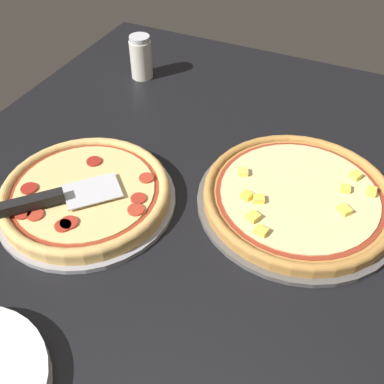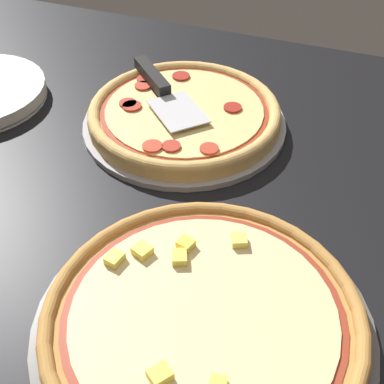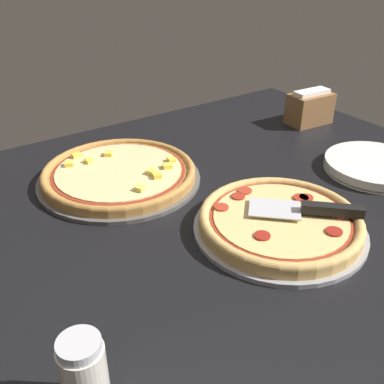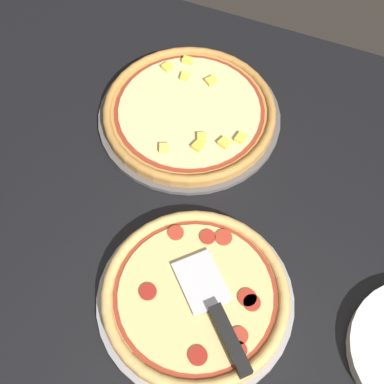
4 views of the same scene
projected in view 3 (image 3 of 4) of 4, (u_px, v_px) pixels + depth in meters
The scene contains 9 objects.
ground_plane at pixel (209, 209), 102.60cm from camera, with size 144.01×110.80×3.60cm, color black.
pizza_pan_front at pixel (279, 229), 91.53cm from camera, with size 35.09×35.09×1.00cm, color #939399.
pizza_front at pixel (280, 220), 90.49cm from camera, with size 32.98×32.98×3.09cm.
pizza_pan_back at pixel (120, 179), 110.11cm from camera, with size 39.63×39.63×1.00cm, color #565451.
pizza_back at pixel (119, 172), 109.20cm from camera, with size 37.25×37.25×3.08cm.
serving_spatula at pixel (318, 209), 89.82cm from camera, with size 19.56×19.06×2.00cm.
plate_stack at pixel (375, 166), 114.32cm from camera, with size 25.23×25.23×2.80cm.
parmesan_shaker at pixel (84, 375), 55.07cm from camera, with size 5.88×5.88×11.65cm.
napkin_holder at pixel (310, 108), 141.51cm from camera, with size 14.26×9.11×10.74cm.
Camera 3 is at (-52.72, -69.26, 52.79)cm, focal length 42.00 mm.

